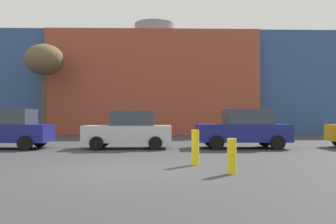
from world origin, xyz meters
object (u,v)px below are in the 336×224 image
object	(u,v)px
bollard_yellow_0	(195,147)
bollard_yellow_1	(232,156)
parked_car_1	(5,129)
parked_car_3	(244,129)
bare_tree_0	(44,61)
parked_car_2	(129,130)

from	to	relation	value
bollard_yellow_0	bollard_yellow_1	size ratio (longest dim) A/B	1.18
parked_car_1	bollard_yellow_0	bearing A→B (deg)	145.75
parked_car_1	parked_car_3	size ratio (longest dim) A/B	1.00
bollard_yellow_1	parked_car_3	bearing A→B (deg)	73.75
parked_car_1	bare_tree_0	distance (m)	11.23
parked_car_2	parked_car_3	world-z (taller)	parked_car_3
parked_car_1	bollard_yellow_0	distance (m)	10.12
bare_tree_0	bollard_yellow_1	bearing A→B (deg)	-58.37
parked_car_3	bollard_yellow_0	size ratio (longest dim) A/B	3.96
parked_car_2	bollard_yellow_0	xyz separation A→B (m)	(2.53, -5.69, -0.34)
parked_car_1	bollard_yellow_0	size ratio (longest dim) A/B	3.95
bollard_yellow_1	bollard_yellow_0	bearing A→B (deg)	114.82
parked_car_2	bollard_yellow_1	xyz separation A→B (m)	(3.30, -7.36, -0.42)
parked_car_2	bollard_yellow_1	size ratio (longest dim) A/B	4.45
parked_car_1	bare_tree_0	size ratio (longest dim) A/B	0.60
bollard_yellow_0	bollard_yellow_1	bearing A→B (deg)	-65.18
parked_car_2	parked_car_1	bearing A→B (deg)	0.00
parked_car_1	bollard_yellow_1	bearing A→B (deg)	141.13
bare_tree_0	bollard_yellow_0	bearing A→B (deg)	-57.69
parked_car_2	bare_tree_0	bearing A→B (deg)	-53.54
bare_tree_0	bollard_yellow_0	world-z (taller)	bare_tree_0
parked_car_2	bare_tree_0	xyz separation A→B (m)	(-7.38, 9.99, 4.93)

